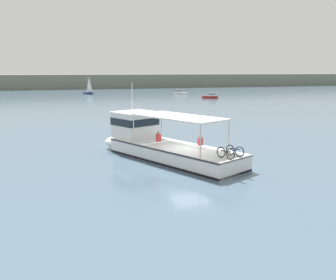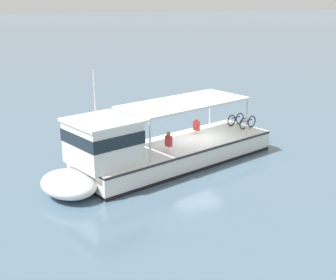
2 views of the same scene
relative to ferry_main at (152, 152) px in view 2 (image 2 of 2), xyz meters
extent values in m
plane|color=slate|center=(1.31, -2.79, -1.01)|extent=(400.00, 400.00, 0.00)
cube|color=white|center=(0.66, -1.48, -0.46)|extent=(7.36, 11.16, 1.10)
ellipsoid|color=white|center=(-1.89, 4.17, -0.46)|extent=(3.59, 3.22, 1.01)
cube|color=black|center=(0.66, -1.48, -0.91)|extent=(7.40, 11.18, 0.16)
cube|color=#2D2D33|center=(0.66, -1.48, 0.01)|extent=(7.42, 11.18, 0.10)
cube|color=white|center=(-1.15, 2.53, 1.04)|extent=(3.55, 3.49, 1.90)
cube|color=#19232D|center=(-1.15, 2.53, 1.37)|extent=(3.62, 3.55, 0.56)
cube|color=white|center=(-1.15, 2.53, 2.05)|extent=(3.76, 3.70, 0.12)
cube|color=white|center=(0.85, -1.89, 2.14)|extent=(5.44, 7.32, 0.10)
cylinder|color=silver|center=(-1.73, 0.52, 1.09)|extent=(0.08, 0.08, 2.00)
cylinder|color=silver|center=(0.75, 1.64, 1.09)|extent=(0.08, 0.08, 2.00)
cylinder|color=silver|center=(0.95, -5.41, 1.09)|extent=(0.08, 0.08, 2.00)
cylinder|color=silver|center=(3.43, -4.29, 1.09)|extent=(0.08, 0.08, 2.00)
cylinder|color=silver|center=(-1.27, 2.81, 3.21)|extent=(0.06, 0.06, 2.20)
sphere|color=white|center=(0.89, 2.36, -0.52)|extent=(0.36, 0.36, 0.36)
sphere|color=white|center=(2.24, -0.65, -0.52)|extent=(0.36, 0.36, 0.36)
sphere|color=white|center=(3.52, -3.48, -0.52)|extent=(0.36, 0.36, 0.36)
torus|color=black|center=(2.13, -5.81, 0.42)|extent=(0.33, 0.63, 0.66)
torus|color=black|center=(2.41, -6.45, 0.42)|extent=(0.33, 0.63, 0.66)
cylinder|color=#232328|center=(2.27, -6.13, 0.54)|extent=(0.34, 0.66, 0.06)
torus|color=black|center=(2.95, -5.44, 0.42)|extent=(0.33, 0.63, 0.66)
torus|color=black|center=(3.23, -6.07, 0.42)|extent=(0.33, 0.63, 0.66)
cylinder|color=#1E478C|center=(3.09, -5.76, 0.54)|extent=(0.34, 0.66, 0.06)
cube|color=red|center=(2.01, -2.98, 0.55)|extent=(0.38, 0.33, 0.52)
sphere|color=#9E7051|center=(2.01, -2.98, 0.92)|extent=(0.20, 0.20, 0.20)
cube|color=red|center=(-0.25, -0.76, 0.55)|extent=(0.38, 0.33, 0.52)
sphere|color=#9E7051|center=(-0.25, -0.76, 0.92)|extent=(0.20, 0.20, 0.20)
camera|label=1|loc=(-7.67, -24.89, 5.17)|focal=38.81mm
camera|label=2|loc=(-21.01, 5.19, 7.36)|focal=50.18mm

